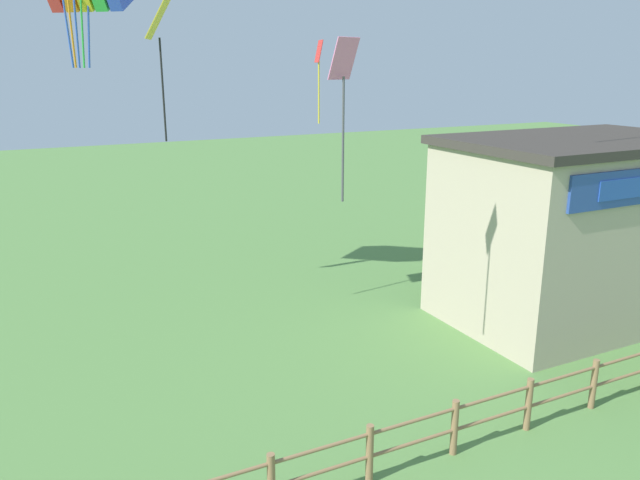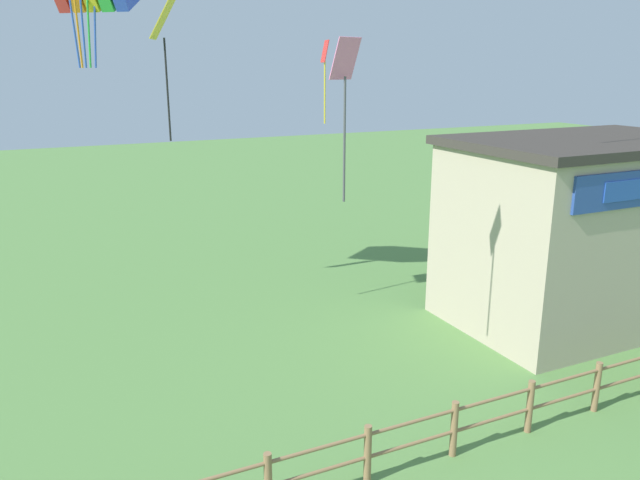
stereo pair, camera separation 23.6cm
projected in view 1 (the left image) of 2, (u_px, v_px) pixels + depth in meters
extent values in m
cylinder|color=olive|center=(370.00, 454.00, 11.20)|extent=(0.14, 0.14, 1.16)
cylinder|color=olive|center=(454.00, 427.00, 12.02)|extent=(0.14, 0.14, 1.16)
cylinder|color=olive|center=(528.00, 404.00, 12.83)|extent=(0.14, 0.14, 1.16)
cylinder|color=olive|center=(594.00, 384.00, 13.65)|extent=(0.14, 0.14, 1.16)
cylinder|color=olive|center=(370.00, 434.00, 11.09)|extent=(19.04, 0.07, 0.07)
cylinder|color=olive|center=(370.00, 457.00, 11.21)|extent=(19.04, 0.07, 0.07)
cube|color=#B7A88E|center=(575.00, 233.00, 18.29)|extent=(7.41, 4.72, 5.13)
cube|color=#38332D|center=(586.00, 141.00, 17.57)|extent=(7.71, 5.02, 0.24)
cylinder|color=blue|center=(68.00, 34.00, 16.78)|extent=(0.18, 0.30, 1.79)
cylinder|color=orange|center=(72.00, 34.00, 16.78)|extent=(0.12, 0.31, 1.79)
cylinder|color=blue|center=(77.00, 34.00, 16.80)|extent=(0.05, 0.30, 1.79)
cylinder|color=green|center=(82.00, 34.00, 16.84)|extent=(0.12, 0.31, 1.79)
cylinder|color=blue|center=(89.00, 34.00, 16.89)|extent=(0.18, 0.30, 1.79)
cube|color=yellow|center=(158.00, 18.00, 15.19)|extent=(0.84, 0.97, 0.99)
cylinder|color=black|center=(163.00, 91.00, 15.66)|extent=(0.05, 0.05, 2.54)
cube|color=red|center=(319.00, 51.00, 20.13)|extent=(0.26, 0.54, 0.70)
cylinder|color=yellow|center=(319.00, 92.00, 20.48)|extent=(0.05, 0.05, 2.02)
cube|color=pink|center=(344.00, 59.00, 12.42)|extent=(0.68, 0.48, 0.82)
cylinder|color=#4C4C51|center=(343.00, 141.00, 12.85)|extent=(0.05, 0.05, 2.56)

